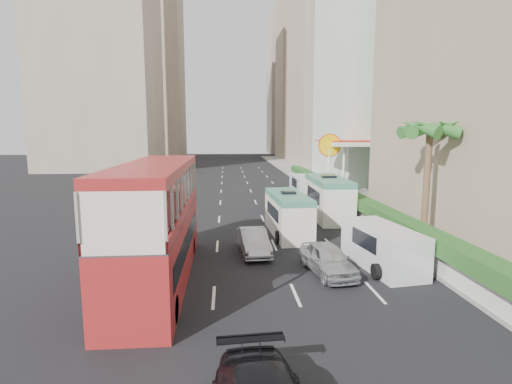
{
  "coord_description": "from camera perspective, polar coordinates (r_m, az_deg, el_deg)",
  "views": [
    {
      "loc": [
        -3.08,
        -16.71,
        6.33
      ],
      "look_at": [
        -1.5,
        4.0,
        3.2
      ],
      "focal_mm": 28.0,
      "sensor_mm": 36.0,
      "label": 1
    }
  ],
  "objects": [
    {
      "name": "ground_plane",
      "position": [
        18.13,
        5.82,
        -11.91
      ],
      "size": [
        200.0,
        200.0,
        0.0
      ],
      "primitive_type": "plane",
      "color": "black",
      "rests_on": "ground"
    },
    {
      "name": "double_decker_bus",
      "position": [
        17.38,
        -13.97,
        -4.32
      ],
      "size": [
        2.5,
        11.0,
        5.06
      ],
      "primitive_type": "cube",
      "color": "maroon",
      "rests_on": "ground"
    },
    {
      "name": "hedge",
      "position": [
        32.43,
        12.32,
        -0.14
      ],
      "size": [
        1.1,
        44.0,
        0.7
      ],
      "primitive_type": "cube",
      "color": "#2D6626",
      "rests_on": "kerb_wall"
    },
    {
      "name": "shell_station",
      "position": [
        41.96,
        13.85,
        3.43
      ],
      "size": [
        6.5,
        8.0,
        5.5
      ],
      "primitive_type": "cube",
      "color": "silver",
      "rests_on": "ground"
    },
    {
      "name": "tower_left_b",
      "position": [
        109.64,
        -14.91,
        17.04
      ],
      "size": [
        16.0,
        16.0,
        46.0
      ],
      "primitive_type": "cube",
      "color": "tan",
      "rests_on": "ground"
    },
    {
      "name": "panel_van_far",
      "position": [
        39.1,
        6.99,
        0.74
      ],
      "size": [
        2.2,
        5.28,
        2.09
      ],
      "primitive_type": "cube",
      "rotation": [
        0.0,
        0.0,
        0.02
      ],
      "color": "silver",
      "rests_on": "ground"
    },
    {
      "name": "tower_left_a",
      "position": [
        77.24,
        -21.67,
        22.75
      ],
      "size": [
        18.0,
        18.0,
        52.0
      ],
      "primitive_type": "cube",
      "color": "tan",
      "rests_on": "ground"
    },
    {
      "name": "tower_mid",
      "position": [
        79.83,
        11.96,
        21.92
      ],
      "size": [
        16.0,
        16.0,
        50.0
      ],
      "primitive_type": "cube",
      "color": "tan",
      "rests_on": "ground"
    },
    {
      "name": "minibus_far",
      "position": [
        30.01,
        10.27,
        -0.82
      ],
      "size": [
        2.39,
        6.82,
        3.0
      ],
      "primitive_type": "cube",
      "rotation": [
        0.0,
        0.0,
        -0.02
      ],
      "color": "silver",
      "rests_on": "ground"
    },
    {
      "name": "car_silver_lane_a",
      "position": [
        21.26,
        -0.35,
        -8.75
      ],
      "size": [
        1.69,
        4.01,
        1.29
      ],
      "primitive_type": "imported",
      "rotation": [
        0.0,
        0.0,
        0.08
      ],
      "color": "#B0B2B7",
      "rests_on": "ground"
    },
    {
      "name": "kerb_wall",
      "position": [
        32.57,
        12.27,
        -1.61
      ],
      "size": [
        0.3,
        44.0,
        1.0
      ],
      "primitive_type": "cube",
      "color": "silver",
      "rests_on": "sidewalk"
    },
    {
      "name": "car_silver_lane_b",
      "position": [
        18.67,
        10.17,
        -11.39
      ],
      "size": [
        2.19,
        4.16,
        1.35
      ],
      "primitive_type": "imported",
      "rotation": [
        0.0,
        0.0,
        0.16
      ],
      "color": "#B0B2B7",
      "rests_on": "ground"
    },
    {
      "name": "palm_tree",
      "position": [
        23.57,
        23.17,
        0.69
      ],
      "size": [
        0.36,
        0.36,
        6.4
      ],
      "primitive_type": "cylinder",
      "color": "brown",
      "rests_on": "sidewalk"
    },
    {
      "name": "sidewalk",
      "position": [
        43.87,
        11.67,
        0.22
      ],
      "size": [
        6.0,
        120.0,
        0.18
      ],
      "primitive_type": "cube",
      "color": "#99968C",
      "rests_on": "ground"
    },
    {
      "name": "minibus_near",
      "position": [
        24.77,
        4.59,
        -3.2
      ],
      "size": [
        2.28,
        5.92,
        2.58
      ],
      "primitive_type": "cube",
      "rotation": [
        0.0,
        0.0,
        0.06
      ],
      "color": "silver",
      "rests_on": "ground"
    },
    {
      "name": "panel_van_near",
      "position": [
        19.85,
        17.6,
        -7.5
      ],
      "size": [
        2.62,
        5.09,
        1.94
      ],
      "primitive_type": "cube",
      "rotation": [
        0.0,
        0.0,
        0.15
      ],
      "color": "silver",
      "rests_on": "ground"
    },
    {
      "name": "tower_far_a",
      "position": [
        101.94,
        7.39,
        17.35
      ],
      "size": [
        14.0,
        14.0,
        44.0
      ],
      "primitive_type": "cube",
      "color": "tan",
      "rests_on": "ground"
    },
    {
      "name": "van_asset",
      "position": [
        32.29,
        3.88,
        -2.75
      ],
      "size": [
        3.15,
        5.67,
        1.5
      ],
      "primitive_type": "imported",
      "rotation": [
        0.0,
        0.0,
        -0.13
      ],
      "color": "silver",
      "rests_on": "ground"
    },
    {
      "name": "tower_far_b",
      "position": [
        123.12,
        5.23,
        14.92
      ],
      "size": [
        14.0,
        14.0,
        40.0
      ],
      "primitive_type": "cube",
      "color": "tan",
      "rests_on": "ground"
    }
  ]
}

